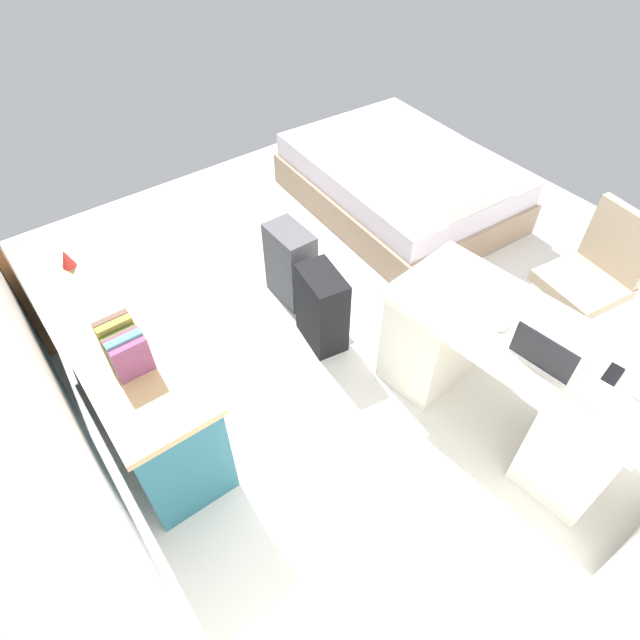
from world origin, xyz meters
TOP-DOWN VIEW (x-y plane):
  - ground_plane at (0.00, 0.00)m, footprint 5.04×5.04m
  - desk at (-1.04, -0.06)m, footprint 1.51×0.82m
  - office_chair at (-0.89, -1.01)m, footprint 0.52×0.52m
  - credenza at (0.35, 1.63)m, footprint 1.80×0.48m
  - bed at (0.92, -1.09)m, footprint 1.97×1.50m
  - suitcase_black at (0.07, 0.40)m, footprint 0.39×0.28m
  - suitcase_spare_grey at (0.55, 0.32)m, footprint 0.36×0.22m
  - laptop at (-1.21, 0.02)m, footprint 0.33×0.25m
  - computer_mouse at (-0.95, 0.01)m, footprint 0.07×0.11m
  - cell_phone_near_laptop at (-1.46, -0.18)m, footprint 0.09×0.15m
  - book_row at (-0.02, 1.63)m, footprint 0.24×0.17m
  - figurine_small at (0.85, 1.63)m, footprint 0.08×0.08m

SIDE VIEW (x-z plane):
  - ground_plane at x=0.00m, z-range 0.00..0.00m
  - bed at x=0.92m, z-range -0.05..0.53m
  - suitcase_black at x=0.07m, z-range 0.00..0.57m
  - suitcase_spare_grey at x=0.55m, z-range 0.00..0.58m
  - credenza at x=0.35m, z-range 0.00..0.74m
  - desk at x=-1.04m, z-range 0.02..0.75m
  - office_chair at x=-0.89m, z-range -0.05..0.89m
  - cell_phone_near_laptop at x=-1.46m, z-range 0.74..0.74m
  - computer_mouse at x=-0.95m, z-range 0.74..0.76m
  - laptop at x=-1.21m, z-range 0.68..0.89m
  - figurine_small at x=0.85m, z-range 0.74..0.85m
  - book_row at x=-0.02m, z-range 0.74..0.95m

